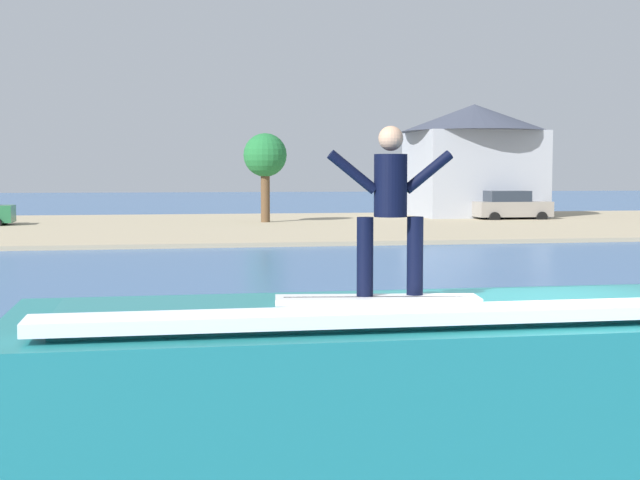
{
  "coord_description": "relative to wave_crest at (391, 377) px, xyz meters",
  "views": [
    {
      "loc": [
        -3.89,
        -8.43,
        2.9
      ],
      "look_at": [
        -1.52,
        4.65,
        1.91
      ],
      "focal_mm": 50.42,
      "sensor_mm": 36.0,
      "label": 1
    }
  ],
  "objects": [
    {
      "name": "surfer",
      "position": [
        -0.16,
        -0.55,
        1.85
      ],
      "size": [
        1.24,
        0.32,
        1.64
      ],
      "color": "black",
      "rests_on": "surfboard"
    },
    {
      "name": "shoreline_bank",
      "position": [
        1.52,
        38.71,
        -0.69
      ],
      "size": [
        120.0,
        25.45,
        0.18
      ],
      "color": "tan",
      "rests_on": "ground_plane"
    },
    {
      "name": "wave_crest",
      "position": [
        0.0,
        0.0,
        0.0
      ],
      "size": [
        7.81,
        3.24,
        1.66
      ],
      "color": "#1E787A",
      "rests_on": "ground_plane"
    },
    {
      "name": "tree_short_bushy",
      "position": [
        3.53,
        40.78,
        3.0
      ],
      "size": [
        2.41,
        2.41,
        5.12
      ],
      "color": "brown",
      "rests_on": "ground_plane"
    },
    {
      "name": "ground_plane",
      "position": [
        1.52,
        -0.5,
        -0.78
      ],
      "size": [
        260.0,
        260.0,
        0.0
      ],
      "primitive_type": "plane",
      "color": "#386095"
    },
    {
      "name": "car_far_shore",
      "position": [
        18.33,
        41.59,
        0.17
      ],
      "size": [
        4.51,
        2.06,
        1.86
      ],
      "color": "gray",
      "rests_on": "ground_plane"
    },
    {
      "name": "surfboard",
      "position": [
        -0.3,
        -0.62,
        0.91
      ],
      "size": [
        2.0,
        0.69,
        0.06
      ],
      "color": "white",
      "rests_on": "wave_crest"
    },
    {
      "name": "house_gabled_white",
      "position": [
        17.49,
        45.79,
        3.24
      ],
      "size": [
        9.36,
        9.36,
        7.26
      ],
      "color": "#9EA3AD",
      "rests_on": "ground_plane"
    }
  ]
}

